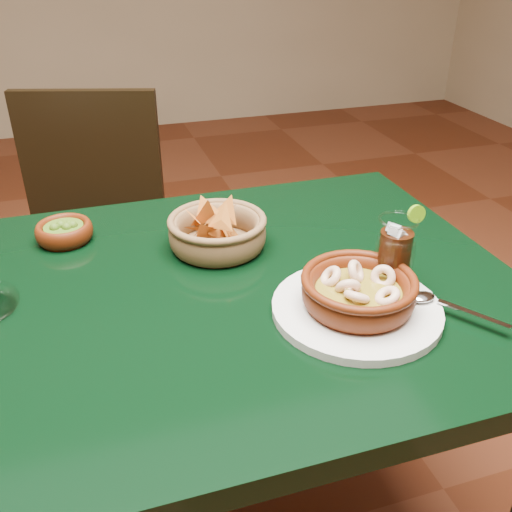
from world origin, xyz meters
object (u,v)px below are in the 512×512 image
object	(u,v)px
chip_basket	(217,232)
cola_drink	(394,257)
dining_table	(177,341)
dining_chair	(91,245)
shrimp_plate	(358,296)

from	to	relation	value
chip_basket	cola_drink	xyz separation A→B (m)	(0.24, -0.24, 0.03)
dining_table	chip_basket	distance (m)	0.22
dining_chair	chip_basket	bearing A→B (deg)	-67.48
dining_chair	cola_drink	distance (m)	0.99
dining_chair	dining_table	bearing A→B (deg)	-79.96
shrimp_plate	chip_basket	world-z (taller)	chip_basket
shrimp_plate	cola_drink	xyz separation A→B (m)	(0.08, 0.04, 0.03)
dining_table	chip_basket	bearing A→B (deg)	50.34
dining_chair	shrimp_plate	size ratio (longest dim) A/B	2.77
dining_table	chip_basket	world-z (taller)	chip_basket
dining_table	cola_drink	world-z (taller)	cola_drink
dining_chair	chip_basket	world-z (taller)	dining_chair
shrimp_plate	cola_drink	size ratio (longest dim) A/B	2.12
chip_basket	cola_drink	size ratio (longest dim) A/B	1.42
dining_table	dining_chair	bearing A→B (deg)	100.04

